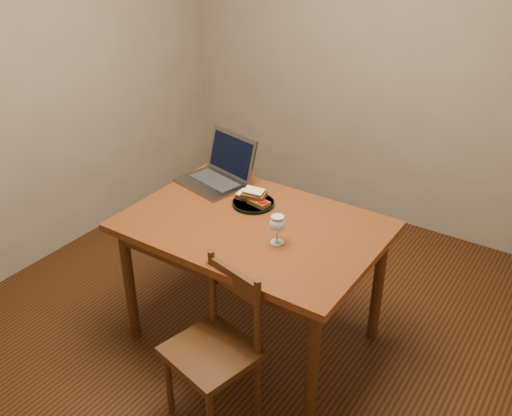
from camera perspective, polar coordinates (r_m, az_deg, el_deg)
The scene contains 11 objects.
floor at distance 3.44m, azimuth -0.09°, elevation -11.47°, with size 3.20×3.20×0.02m, color black.
back_wall at distance 4.15m, azimuth 12.85°, elevation 15.54°, with size 3.20×0.02×2.60m, color gray.
left_wall at distance 3.87m, azimuth -20.93°, elevation 13.40°, with size 0.02×3.20×2.60m, color gray.
table at distance 2.96m, azimuth -0.28°, elevation -2.92°, with size 1.30×0.90×0.74m.
chair at distance 2.66m, azimuth -4.14°, elevation -13.20°, with size 0.45×0.43×0.41m.
plate at distance 3.08m, azimuth -0.26°, elevation 0.47°, with size 0.23×0.23×0.02m, color black.
sandwich_cheese at distance 3.09m, azimuth -0.74°, elevation 1.22°, with size 0.13×0.08×0.04m, color #381E0C, non-canonical shape.
sandwich_tomato at distance 3.04m, azimuth 0.30°, elevation 0.62°, with size 0.11×0.07×0.04m, color #381E0C, non-canonical shape.
sandwich_top at distance 3.06m, azimuth -0.21°, elevation 1.42°, with size 0.13×0.07×0.04m, color #381E0C, non-canonical shape.
milk_glass at distance 2.72m, azimuth 2.14°, elevation -2.17°, with size 0.08×0.08×0.15m, color white, non-canonical shape.
laptop at distance 3.32m, azimuth -3.59°, elevation 3.85°, with size 0.44×0.41×0.27m.
Camera 1 is at (1.46, -2.17, 2.23)m, focal length 40.00 mm.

